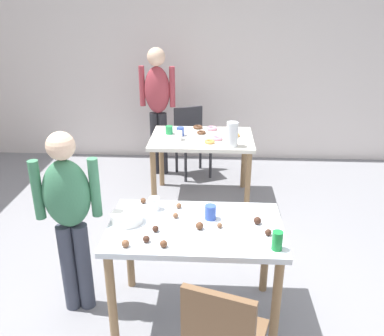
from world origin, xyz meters
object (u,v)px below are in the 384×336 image
(person_girl_near, at_px, (69,211))
(person_adult_far, at_px, (158,100))
(chair_far_table, at_px, (191,137))
(pitcher_far, at_px, (232,134))
(mixing_bowl, at_px, (127,217))
(dining_table_near, at_px, (195,239))
(dining_table_far, at_px, (202,146))
(soda_can, at_px, (277,241))

(person_girl_near, bearing_deg, person_adult_far, 83.90)
(person_girl_near, distance_m, person_adult_far, 2.60)
(chair_far_table, bearing_deg, pitcher_far, -65.03)
(mixing_bowl, bearing_deg, dining_table_near, -3.18)
(person_girl_near, relative_size, person_adult_far, 0.86)
(dining_table_far, bearing_deg, mixing_bowl, -103.57)
(chair_far_table, relative_size, pitcher_far, 3.41)
(mixing_bowl, relative_size, pitcher_far, 0.84)
(person_girl_near, bearing_deg, soda_can, -11.70)
(person_adult_far, xyz_separation_m, mixing_bowl, (0.13, -2.59, -0.20))
(dining_table_far, distance_m, person_girl_near, 2.06)
(person_adult_far, xyz_separation_m, pitcher_far, (0.90, -1.00, -0.10))
(dining_table_far, relative_size, mixing_bowl, 5.25)
(person_girl_near, height_order, mixing_bowl, person_girl_near)
(soda_can, bearing_deg, mixing_bowl, 164.12)
(soda_can, bearing_deg, dining_table_far, 103.80)
(dining_table_near, relative_size, mixing_bowl, 5.54)
(dining_table_near, bearing_deg, person_girl_near, 177.80)
(person_adult_far, bearing_deg, mixing_bowl, -87.22)
(mixing_bowl, relative_size, soda_can, 1.75)
(soda_can, bearing_deg, dining_table_near, 153.66)
(dining_table_far, bearing_deg, dining_table_near, -89.46)
(person_girl_near, relative_size, soda_can, 11.37)
(person_girl_near, bearing_deg, dining_table_near, -2.20)
(chair_far_table, xyz_separation_m, pitcher_far, (0.48, -1.03, 0.38))
(dining_table_near, height_order, person_girl_near, person_girl_near)
(mixing_bowl, bearing_deg, person_girl_near, 178.95)
(person_girl_near, height_order, person_adult_far, person_adult_far)
(dining_table_far, xyz_separation_m, person_adult_far, (-0.58, 0.72, 0.34))
(dining_table_near, distance_m, dining_table_far, 1.90)
(chair_far_table, distance_m, soda_can, 2.99)
(person_girl_near, relative_size, mixing_bowl, 6.50)
(mixing_bowl, distance_m, pitcher_far, 1.77)
(dining_table_near, bearing_deg, dining_table_far, 90.54)
(dining_table_far, distance_m, mixing_bowl, 1.93)
(chair_far_table, xyz_separation_m, person_girl_near, (-0.69, -2.61, 0.32))
(chair_far_table, xyz_separation_m, mixing_bowl, (-0.29, -2.62, 0.29))
(person_girl_near, distance_m, soda_can, 1.41)
(person_adult_far, height_order, mixing_bowl, person_adult_far)
(dining_table_near, distance_m, pitcher_far, 1.66)
(person_adult_far, bearing_deg, soda_can, -68.93)
(person_adult_far, relative_size, soda_can, 13.29)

